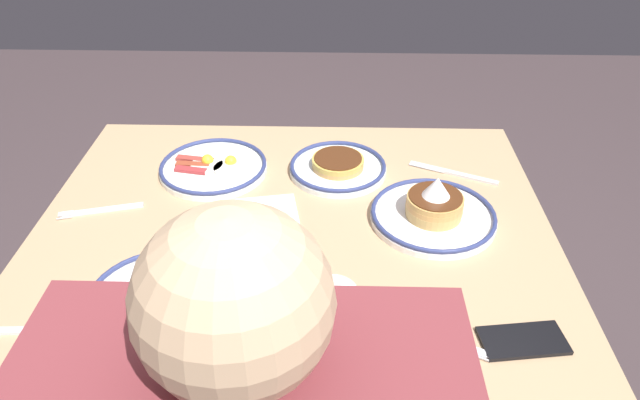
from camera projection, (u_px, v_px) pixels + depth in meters
The scene contains 12 objects.
dining_table at pixel (295, 267), 1.33m from camera, with size 1.11×0.90×0.74m.
plate_near_main at pixel (338, 166), 1.42m from camera, with size 0.24×0.24×0.04m.
plate_center_pancakes at pixel (434, 211), 1.25m from camera, with size 0.27×0.27×0.11m.
plate_far_companion at pixel (213, 167), 1.42m from camera, with size 0.26×0.26×0.04m.
plate_far_side at pixel (154, 297), 1.05m from camera, with size 0.25×0.25×0.05m.
coffee_mug at pixel (332, 314), 0.97m from camera, with size 0.09×0.12×0.10m.
cell_phone at pixel (523, 341), 0.98m from camera, with size 0.14×0.07×0.01m, color black.
paper_napkin at pixel (264, 215), 1.28m from camera, with size 0.15×0.14×0.00m, color white.
fork_near at pixel (432, 338), 0.99m from camera, with size 0.19×0.10×0.01m.
fork_far at pixel (101, 210), 1.29m from camera, with size 0.18×0.06×0.01m.
butter_knife at pixel (453, 173), 1.42m from camera, with size 0.21×0.11×0.01m.
tea_spoon at pixel (56, 330), 1.00m from camera, with size 0.20×0.03×0.01m.
Camera 1 is at (-0.09, 1.00, 1.50)m, focal length 32.51 mm.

